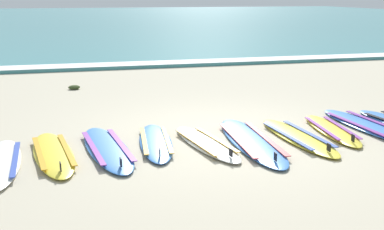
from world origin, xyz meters
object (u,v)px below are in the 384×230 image
Objects in this scene: surfboard_3 at (107,148)px; surfboard_8 at (331,130)px; surfboard_4 at (156,142)px; surfboard_7 at (298,137)px; surfboard_9 at (367,126)px; surfboard_1 at (1,162)px; surfboard_5 at (206,143)px; surfboard_2 at (53,153)px; surfboard_6 at (251,141)px.

surfboard_3 is 1.19× the size of surfboard_8.
surfboard_4 and surfboard_7 have the same top height.
surfboard_3 is 0.97× the size of surfboard_9.
surfboard_7 is at bearing 1.36° from surfboard_1.
surfboard_4 is at bearing 162.00° from surfboard_5.
surfboard_2 and surfboard_7 have the same top height.
surfboard_1 is 2.89m from surfboard_5.
surfboard_1 and surfboard_8 have the same top height.
surfboard_9 is (2.93, 0.26, 0.00)m from surfboard_5.
surfboard_9 is at bearing 2.05° from surfboard_2.
surfboard_9 is (1.44, 0.30, 0.00)m from surfboard_7.
surfboard_3 is (1.42, 0.26, -0.00)m from surfboard_1.
surfboard_3 and surfboard_4 have the same top height.
surfboard_5 is at bearing -1.99° from surfboard_2.
surfboard_2 is at bearing 178.27° from surfboard_7.
surfboard_8 and surfboard_9 have the same top height.
surfboard_5 is at bearing -18.00° from surfboard_4.
surfboard_5 is at bearing -174.90° from surfboard_9.
surfboard_4 is 1.46m from surfboard_6.
surfboard_3 is at bearing -178.16° from surfboard_9.
surfboard_4 is 2.24m from surfboard_7.
surfboard_5 is at bearing 2.75° from surfboard_1.
surfboard_3 is 1.47m from surfboard_5.
surfboard_2 is 1.11× the size of surfboard_8.
surfboard_5 is 0.84× the size of surfboard_9.
surfboard_5 is 0.79× the size of surfboard_6.
surfboard_3 is 2.96m from surfboard_7.
surfboard_9 is at bearing 1.84° from surfboard_3.
surfboard_4 is 0.99× the size of surfboard_5.
surfboard_7 is 1.11× the size of surfboard_8.
surfboard_4 is at bearing 178.91° from surfboard_8.
surfboard_7 is 0.91× the size of surfboard_9.
surfboard_2 and surfboard_9 have the same top height.
surfboard_3 and surfboard_5 have the same top height.
surfboard_8 is (2.21, 0.18, 0.00)m from surfboard_5.
surfboard_4 is (2.16, 0.38, 0.00)m from surfboard_1.
surfboard_7 is (0.79, 0.02, 0.00)m from surfboard_6.
surfboard_1 is 4.38m from surfboard_7.
surfboard_9 is at bearing 6.36° from surfboard_8.
surfboard_5 is at bearing -175.31° from surfboard_8.
surfboard_4 is at bearing 168.42° from surfboard_6.
surfboard_2 is 0.99× the size of surfboard_7.
surfboard_4 is at bearing 6.11° from surfboard_2.
surfboard_8 is at bearing 0.95° from surfboard_3.
surfboard_5 is (2.89, 0.14, 0.00)m from surfboard_1.
surfboard_8 is at bearing 8.98° from surfboard_6.
surfboard_7 and surfboard_9 have the same top height.
surfboard_9 is (2.22, 0.32, 0.00)m from surfboard_6.
surfboard_9 is at bearing 5.10° from surfboard_5.
surfboard_6 is (2.17, -0.18, -0.00)m from surfboard_3.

